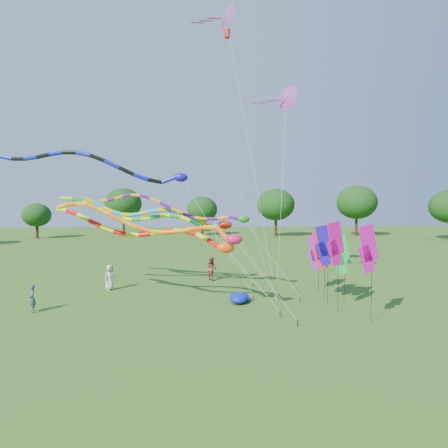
{
  "coord_description": "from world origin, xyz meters",
  "views": [
    {
      "loc": [
        -1.51,
        -17.57,
        5.98
      ],
      "look_at": [
        -0.59,
        4.23,
        4.8
      ],
      "focal_mm": 30.0,
      "sensor_mm": 36.0,
      "label": 1
    }
  ],
  "objects_px": {
    "tube_kite_orange": "(163,225)",
    "person_c": "(212,268)",
    "blue_nylon_heap": "(247,298)",
    "person_b": "(32,299)",
    "tube_kite_red": "(161,234)",
    "person_a": "(110,277)"
  },
  "relations": [
    {
      "from": "tube_kite_red",
      "to": "person_c",
      "type": "distance_m",
      "value": 8.32
    },
    {
      "from": "person_b",
      "to": "person_c",
      "type": "distance_m",
      "value": 12.97
    },
    {
      "from": "tube_kite_orange",
      "to": "person_c",
      "type": "xyz_separation_m",
      "value": [
        2.73,
        8.6,
        -3.88
      ]
    },
    {
      "from": "person_b",
      "to": "person_c",
      "type": "xyz_separation_m",
      "value": [
        9.97,
        8.29,
        0.15
      ]
    },
    {
      "from": "tube_kite_red",
      "to": "person_b",
      "type": "relative_size",
      "value": 8.54
    },
    {
      "from": "tube_kite_red",
      "to": "blue_nylon_heap",
      "type": "xyz_separation_m",
      "value": [
        5.14,
        0.43,
        -3.96
      ]
    },
    {
      "from": "blue_nylon_heap",
      "to": "person_c",
      "type": "xyz_separation_m",
      "value": [
        -2.1,
        6.58,
        0.67
      ]
    },
    {
      "from": "tube_kite_red",
      "to": "person_c",
      "type": "relative_size",
      "value": 7.11
    },
    {
      "from": "blue_nylon_heap",
      "to": "person_b",
      "type": "bearing_deg",
      "value": -171.93
    },
    {
      "from": "tube_kite_orange",
      "to": "person_a",
      "type": "distance_m",
      "value": 8.09
    },
    {
      "from": "tube_kite_orange",
      "to": "person_c",
      "type": "distance_m",
      "value": 9.82
    },
    {
      "from": "person_c",
      "to": "person_a",
      "type": "bearing_deg",
      "value": 78.04
    },
    {
      "from": "blue_nylon_heap",
      "to": "person_c",
      "type": "relative_size",
      "value": 0.99
    },
    {
      "from": "person_a",
      "to": "person_c",
      "type": "distance_m",
      "value": 7.71
    },
    {
      "from": "blue_nylon_heap",
      "to": "person_a",
      "type": "relative_size",
      "value": 1.03
    },
    {
      "from": "person_a",
      "to": "tube_kite_red",
      "type": "bearing_deg",
      "value": -89.19
    },
    {
      "from": "tube_kite_orange",
      "to": "person_a",
      "type": "height_order",
      "value": "tube_kite_orange"
    },
    {
      "from": "tube_kite_red",
      "to": "person_c",
      "type": "bearing_deg",
      "value": 88.35
    },
    {
      "from": "tube_kite_orange",
      "to": "person_b",
      "type": "bearing_deg",
      "value": -161.19
    },
    {
      "from": "tube_kite_orange",
      "to": "blue_nylon_heap",
      "type": "xyz_separation_m",
      "value": [
        4.82,
        2.02,
        -4.55
      ]
    },
    {
      "from": "tube_kite_orange",
      "to": "person_b",
      "type": "relative_size",
      "value": 8.51
    },
    {
      "from": "person_a",
      "to": "person_b",
      "type": "xyz_separation_m",
      "value": [
        -2.88,
        -5.27,
        -0.12
      ]
    }
  ]
}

